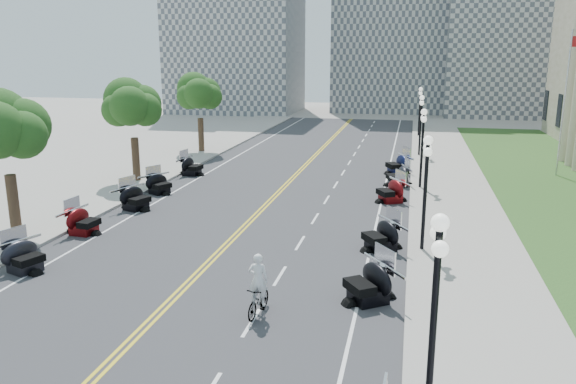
# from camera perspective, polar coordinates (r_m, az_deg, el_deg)

# --- Properties ---
(ground) EXTENTS (160.00, 160.00, 0.00)m
(ground) POSITION_cam_1_polar(r_m,az_deg,el_deg) (22.92, -8.71, -7.77)
(ground) COLOR gray
(road) EXTENTS (16.00, 90.00, 0.01)m
(road) POSITION_cam_1_polar(r_m,az_deg,el_deg) (31.96, -2.29, -1.37)
(road) COLOR #333335
(road) RESTS_ON ground
(centerline_yellow_a) EXTENTS (0.12, 90.00, 0.00)m
(centerline_yellow_a) POSITION_cam_1_polar(r_m,az_deg,el_deg) (31.99, -2.50, -1.34)
(centerline_yellow_a) COLOR yellow
(centerline_yellow_a) RESTS_ON road
(centerline_yellow_b) EXTENTS (0.12, 90.00, 0.00)m
(centerline_yellow_b) POSITION_cam_1_polar(r_m,az_deg,el_deg) (31.93, -2.08, -1.37)
(centerline_yellow_b) COLOR yellow
(centerline_yellow_b) RESTS_ON road
(edge_line_north) EXTENTS (0.12, 90.00, 0.00)m
(edge_line_north) POSITION_cam_1_polar(r_m,az_deg,el_deg) (31.00, 9.24, -2.01)
(edge_line_north) COLOR white
(edge_line_north) RESTS_ON road
(edge_line_south) EXTENTS (0.12, 90.00, 0.00)m
(edge_line_south) POSITION_cam_1_polar(r_m,az_deg,el_deg) (34.11, -12.75, -0.72)
(edge_line_south) COLOR white
(edge_line_south) RESTS_ON road
(lane_dash_5) EXTENTS (0.12, 2.00, 0.00)m
(lane_dash_5) POSITION_cam_1_polar(r_m,az_deg,el_deg) (18.49, -3.75, -13.08)
(lane_dash_5) COLOR white
(lane_dash_5) RESTS_ON road
(lane_dash_6) EXTENTS (0.12, 2.00, 0.00)m
(lane_dash_6) POSITION_cam_1_polar(r_m,az_deg,el_deg) (22.01, -0.82, -8.50)
(lane_dash_6) COLOR white
(lane_dash_6) RESTS_ON road
(lane_dash_7) EXTENTS (0.12, 2.00, 0.00)m
(lane_dash_7) POSITION_cam_1_polar(r_m,az_deg,el_deg) (25.67, 1.24, -5.19)
(lane_dash_7) COLOR white
(lane_dash_7) RESTS_ON road
(lane_dash_8) EXTENTS (0.12, 2.00, 0.00)m
(lane_dash_8) POSITION_cam_1_polar(r_m,az_deg,el_deg) (29.42, 2.76, -2.70)
(lane_dash_8) COLOR white
(lane_dash_8) RESTS_ON road
(lane_dash_9) EXTENTS (0.12, 2.00, 0.00)m
(lane_dash_9) POSITION_cam_1_polar(r_m,az_deg,el_deg) (33.23, 3.94, -0.79)
(lane_dash_9) COLOR white
(lane_dash_9) RESTS_ON road
(lane_dash_10) EXTENTS (0.12, 2.00, 0.00)m
(lane_dash_10) POSITION_cam_1_polar(r_m,az_deg,el_deg) (37.07, 4.87, 0.74)
(lane_dash_10) COLOR white
(lane_dash_10) RESTS_ON road
(lane_dash_11) EXTENTS (0.12, 2.00, 0.00)m
(lane_dash_11) POSITION_cam_1_polar(r_m,az_deg,el_deg) (40.95, 5.62, 1.97)
(lane_dash_11) COLOR white
(lane_dash_11) RESTS_ON road
(lane_dash_12) EXTENTS (0.12, 2.00, 0.00)m
(lane_dash_12) POSITION_cam_1_polar(r_m,az_deg,el_deg) (44.85, 6.25, 2.99)
(lane_dash_12) COLOR white
(lane_dash_12) RESTS_ON road
(lane_dash_13) EXTENTS (0.12, 2.00, 0.00)m
(lane_dash_13) POSITION_cam_1_polar(r_m,az_deg,el_deg) (48.77, 6.78, 3.85)
(lane_dash_13) COLOR white
(lane_dash_13) RESTS_ON road
(lane_dash_14) EXTENTS (0.12, 2.00, 0.00)m
(lane_dash_14) POSITION_cam_1_polar(r_m,az_deg,el_deg) (52.69, 7.22, 4.58)
(lane_dash_14) COLOR white
(lane_dash_14) RESTS_ON road
(lane_dash_15) EXTENTS (0.12, 2.00, 0.00)m
(lane_dash_15) POSITION_cam_1_polar(r_m,az_deg,el_deg) (56.63, 7.61, 5.21)
(lane_dash_15) COLOR white
(lane_dash_15) RESTS_ON road
(lane_dash_16) EXTENTS (0.12, 2.00, 0.00)m
(lane_dash_16) POSITION_cam_1_polar(r_m,az_deg,el_deg) (60.58, 7.95, 5.75)
(lane_dash_16) COLOR white
(lane_dash_16) RESTS_ON road
(lane_dash_17) EXTENTS (0.12, 2.00, 0.00)m
(lane_dash_17) POSITION_cam_1_polar(r_m,az_deg,el_deg) (64.53, 8.24, 6.23)
(lane_dash_17) COLOR white
(lane_dash_17) RESTS_ON road
(lane_dash_18) EXTENTS (0.12, 2.00, 0.00)m
(lane_dash_18) POSITION_cam_1_polar(r_m,az_deg,el_deg) (68.49, 8.51, 6.66)
(lane_dash_18) COLOR white
(lane_dash_18) RESTS_ON road
(lane_dash_19) EXTENTS (0.12, 2.00, 0.00)m
(lane_dash_19) POSITION_cam_1_polar(r_m,az_deg,el_deg) (72.45, 8.74, 7.03)
(lane_dash_19) COLOR white
(lane_dash_19) RESTS_ON road
(sidewalk_north) EXTENTS (5.00, 90.00, 0.15)m
(sidewalk_north) POSITION_cam_1_polar(r_m,az_deg,el_deg) (31.05, 16.82, -2.28)
(sidewalk_north) COLOR #9E9991
(sidewalk_north) RESTS_ON ground
(sidewalk_south) EXTENTS (5.00, 90.00, 0.15)m
(sidewalk_south) POSITION_cam_1_polar(r_m,az_deg,el_deg) (36.01, -18.67, -0.24)
(sidewalk_south) COLOR #9E9991
(sidewalk_south) RESTS_ON ground
(lawn) EXTENTS (9.00, 60.00, 0.10)m
(lawn) POSITION_cam_1_polar(r_m,az_deg,el_deg) (39.89, 26.09, 0.35)
(lawn) COLOR #356023
(lawn) RESTS_ON ground
(distant_block_a) EXTENTS (18.00, 14.00, 26.00)m
(distant_block_a) POSITION_cam_1_polar(r_m,az_deg,el_deg) (85.94, -5.31, 16.85)
(distant_block_a) COLOR gray
(distant_block_a) RESTS_ON ground
(distant_block_b) EXTENTS (16.00, 12.00, 30.00)m
(distant_block_b) POSITION_cam_1_polar(r_m,az_deg,el_deg) (88.15, 10.42, 17.91)
(distant_block_b) COLOR gray
(distant_block_b) RESTS_ON ground
(distant_block_c) EXTENTS (20.00, 14.00, 22.00)m
(distant_block_c) POSITION_cam_1_polar(r_m,az_deg,el_deg) (86.02, 22.67, 14.54)
(distant_block_c) COLOR gray
(distant_block_c) RESTS_ON ground
(street_lamp_1) EXTENTS (0.50, 1.20, 4.90)m
(street_lamp_1) POSITION_cam_1_polar(r_m,az_deg,el_deg) (13.16, 14.56, -12.66)
(street_lamp_1) COLOR black
(street_lamp_1) RESTS_ON sidewalk_north
(street_lamp_2) EXTENTS (0.50, 1.20, 4.90)m
(street_lamp_2) POSITION_cam_1_polar(r_m,az_deg,el_deg) (24.51, 13.75, -0.20)
(street_lamp_2) COLOR black
(street_lamp_2) RESTS_ON sidewalk_north
(street_lamp_3) EXTENTS (0.50, 1.20, 4.90)m
(street_lamp_3) POSITION_cam_1_polar(r_m,az_deg,el_deg) (36.28, 13.45, 4.29)
(street_lamp_3) COLOR black
(street_lamp_3) RESTS_ON sidewalk_north
(street_lamp_4) EXTENTS (0.50, 1.20, 4.90)m
(street_lamp_4) POSITION_cam_1_polar(r_m,az_deg,el_deg) (48.16, 13.31, 6.57)
(street_lamp_4) COLOR black
(street_lamp_4) RESTS_ON sidewalk_north
(street_lamp_5) EXTENTS (0.50, 1.20, 4.90)m
(street_lamp_5) POSITION_cam_1_polar(r_m,az_deg,el_deg) (60.09, 13.22, 7.95)
(street_lamp_5) COLOR black
(street_lamp_5) RESTS_ON sidewalk_north
(flagpole) EXTENTS (1.10, 0.20, 10.00)m
(flagpole) POSITION_cam_1_polar(r_m,az_deg,el_deg) (43.14, 26.24, 7.93)
(flagpole) COLOR silver
(flagpole) RESTS_ON ground
(tree_2) EXTENTS (4.80, 4.80, 9.20)m
(tree_2) POSITION_cam_1_polar(r_m,az_deg,el_deg) (28.45, -26.78, 5.03)
(tree_2) COLOR #235619
(tree_2) RESTS_ON sidewalk_south
(tree_3) EXTENTS (4.80, 4.80, 9.20)m
(tree_3) POSITION_cam_1_polar(r_m,az_deg,el_deg) (38.43, -15.50, 7.92)
(tree_3) COLOR #235619
(tree_3) RESTS_ON sidewalk_south
(tree_4) EXTENTS (4.80, 4.80, 9.20)m
(tree_4) POSITION_cam_1_polar(r_m,az_deg,el_deg) (49.32, -8.96, 9.44)
(tree_4) COLOR #235619
(tree_4) RESTS_ON sidewalk_south
(motorcycle_n_5) EXTENTS (3.08, 3.08, 1.54)m
(motorcycle_n_5) POSITION_cam_1_polar(r_m,az_deg,el_deg) (19.78, 8.18, -8.92)
(motorcycle_n_5) COLOR black
(motorcycle_n_5) RESTS_ON road
(motorcycle_n_6) EXTENTS (2.96, 2.96, 1.49)m
(motorcycle_n_6) POSITION_cam_1_polar(r_m,az_deg,el_deg) (24.87, 9.43, -4.23)
(motorcycle_n_6) COLOR black
(motorcycle_n_6) RESTS_ON road
(motorcycle_n_8) EXTENTS (2.91, 2.91, 1.49)m
(motorcycle_n_8) POSITION_cam_1_polar(r_m,az_deg,el_deg) (33.03, 10.40, 0.24)
(motorcycle_n_8) COLOR #590A0C
(motorcycle_n_8) RESTS_ON road
(motorcycle_n_9) EXTENTS (2.64, 2.64, 1.49)m
(motorcycle_n_9) POSITION_cam_1_polar(r_m,az_deg,el_deg) (37.18, 11.11, 1.72)
(motorcycle_n_9) COLOR black
(motorcycle_n_9) RESTS_ON road
(motorcycle_n_10) EXTENTS (2.97, 2.97, 1.56)m
(motorcycle_n_10) POSITION_cam_1_polar(r_m,az_deg,el_deg) (40.99, 11.09, 2.89)
(motorcycle_n_10) COLOR black
(motorcycle_n_10) RESTS_ON road
(motorcycle_s_5) EXTENTS (2.55, 2.55, 1.40)m
(motorcycle_s_5) POSITION_cam_1_polar(r_m,az_deg,el_deg) (24.51, -25.25, -5.80)
(motorcycle_s_5) COLOR black
(motorcycle_s_5) RESTS_ON road
(motorcycle_s_6) EXTENTS (2.18, 2.18, 1.40)m
(motorcycle_s_6) POSITION_cam_1_polar(r_m,az_deg,el_deg) (28.48, -20.10, -2.67)
(motorcycle_s_6) COLOR #590A0C
(motorcycle_s_6) RESTS_ON road
(motorcycle_s_7) EXTENTS (2.69, 2.69, 1.46)m
(motorcycle_s_7) POSITION_cam_1_polar(r_m,az_deg,el_deg) (32.04, -15.25, -0.48)
(motorcycle_s_7) COLOR black
(motorcycle_s_7) RESTS_ON road
(motorcycle_s_8) EXTENTS (2.67, 2.67, 1.37)m
(motorcycle_s_8) POSITION_cam_1_polar(r_m,az_deg,el_deg) (35.37, -12.96, 0.91)
(motorcycle_s_8) COLOR black
(motorcycle_s_8) RESTS_ON road
(motorcycle_s_9) EXTENTS (2.29, 2.29, 1.45)m
(motorcycle_s_9) POSITION_cam_1_polar(r_m,az_deg,el_deg) (40.40, -9.76, 2.70)
(motorcycle_s_9) COLOR black
(motorcycle_s_9) RESTS_ON road
(bicycle) EXTENTS (0.70, 1.78, 1.04)m
(bicycle) POSITION_cam_1_polar(r_m,az_deg,el_deg) (18.78, -3.02, -10.91)
(bicycle) COLOR #A51414
(bicycle) RESTS_ON road
(cyclist_rider) EXTENTS (0.65, 0.43, 1.79)m
(cyclist_rider) POSITION_cam_1_polar(r_m,az_deg,el_deg) (18.23, -3.08, -6.86)
(cyclist_rider) COLOR silver
(cyclist_rider) RESTS_ON bicycle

